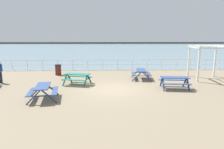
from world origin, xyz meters
TOP-DOWN VIEW (x-y plane):
  - ground_plane at (0.00, 0.00)m, footprint 30.00×24.00m
  - sea_band at (0.00, 52.75)m, footprint 142.00×90.00m
  - distant_shoreline at (0.00, 95.75)m, footprint 142.00×6.00m
  - seaward_railing at (-0.00, 7.75)m, footprint 23.07×0.07m
  - picnic_table_near_left at (2.39, 3.07)m, footprint 1.70×1.94m
  - picnic_table_mid_centre at (-3.88, -2.00)m, footprint 1.81×2.04m
  - picnic_table_far_right at (-2.51, 1.46)m, footprint 2.11×1.89m
  - picnic_table_seaward at (4.05, 0.02)m, footprint 1.96×1.72m
  - lattice_pergola at (7.68, 2.94)m, footprint 2.62×2.73m
  - litter_bin at (-4.71, 5.08)m, footprint 0.55×0.55m

SIDE VIEW (x-z plane):
  - ground_plane at x=0.00m, z-range -0.20..0.00m
  - sea_band at x=0.00m, z-range 0.00..0.00m
  - distant_shoreline at x=0.00m, z-range -0.90..0.90m
  - litter_bin at x=-4.71m, z-range 0.00..0.95m
  - picnic_table_near_left at x=2.39m, z-range 0.19..0.98m
  - picnic_table_mid_centre at x=-3.88m, z-range 0.19..0.98m
  - picnic_table_far_right at x=-2.51m, z-range 0.19..0.98m
  - picnic_table_seaward at x=4.05m, z-range 0.19..0.98m
  - seaward_railing at x=0.00m, z-range 0.19..1.27m
  - lattice_pergola at x=7.68m, z-range 0.65..3.35m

